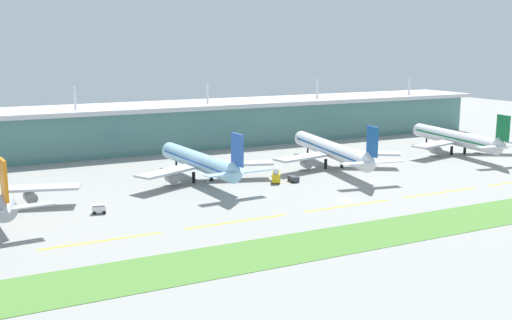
% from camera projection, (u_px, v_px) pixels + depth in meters
% --- Properties ---
extents(ground_plane, '(600.00, 600.00, 0.00)m').
position_uv_depth(ground_plane, '(345.00, 200.00, 172.94)').
color(ground_plane, gray).
extents(terminal_building, '(288.00, 34.00, 28.13)m').
position_uv_depth(terminal_building, '(203.00, 123.00, 267.24)').
color(terminal_building, slate).
rests_on(terminal_building, ground).
extents(airliner_near_middle, '(48.66, 59.13, 18.90)m').
position_uv_depth(airliner_near_middle, '(200.00, 162.00, 196.08)').
color(airliner_near_middle, '#9ED1EA').
rests_on(airliner_near_middle, ground).
extents(airliner_far_middle, '(48.17, 68.28, 18.90)m').
position_uv_depth(airliner_far_middle, '(332.00, 150.00, 217.95)').
color(airliner_far_middle, white).
rests_on(airliner_far_middle, ground).
extents(airliner_farthest, '(48.30, 61.98, 18.90)m').
position_uv_depth(airliner_farthest, '(457.00, 138.00, 245.55)').
color(airliner_farthest, silver).
rests_on(airliner_farthest, ground).
extents(taxiway_stripe_west, '(28.00, 0.70, 0.04)m').
position_uv_depth(taxiway_stripe_west, '(102.00, 241.00, 136.70)').
color(taxiway_stripe_west, yellow).
rests_on(taxiway_stripe_west, ground).
extents(taxiway_stripe_mid_west, '(28.00, 0.70, 0.04)m').
position_uv_depth(taxiway_stripe_mid_west, '(237.00, 222.00, 151.71)').
color(taxiway_stripe_mid_west, yellow).
rests_on(taxiway_stripe_mid_west, ground).
extents(taxiway_stripe_centre, '(28.00, 0.70, 0.04)m').
position_uv_depth(taxiway_stripe_centre, '(348.00, 206.00, 166.72)').
color(taxiway_stripe_centre, yellow).
rests_on(taxiway_stripe_centre, ground).
extents(taxiway_stripe_mid_east, '(28.00, 0.70, 0.04)m').
position_uv_depth(taxiway_stripe_mid_east, '(441.00, 193.00, 181.74)').
color(taxiway_stripe_mid_east, yellow).
rests_on(taxiway_stripe_mid_east, ground).
extents(grass_verge, '(300.00, 18.00, 0.10)m').
position_uv_depth(grass_verge, '(415.00, 227.00, 147.11)').
color(grass_verge, '#518438').
rests_on(grass_verge, ground).
extents(pushback_tug, '(2.95, 4.64, 1.85)m').
position_uv_depth(pushback_tug, '(293.00, 178.00, 196.32)').
color(pushback_tug, '#333842').
rests_on(pushback_tug, ground).
extents(fuel_truck, '(5.82, 7.54, 4.95)m').
position_uv_depth(fuel_truck, '(276.00, 175.00, 195.34)').
color(fuel_truck, gold).
rests_on(fuel_truck, ground).
extents(baggage_cart, '(3.93, 2.73, 2.48)m').
position_uv_depth(baggage_cart, '(99.00, 209.00, 158.85)').
color(baggage_cart, silver).
rests_on(baggage_cart, ground).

